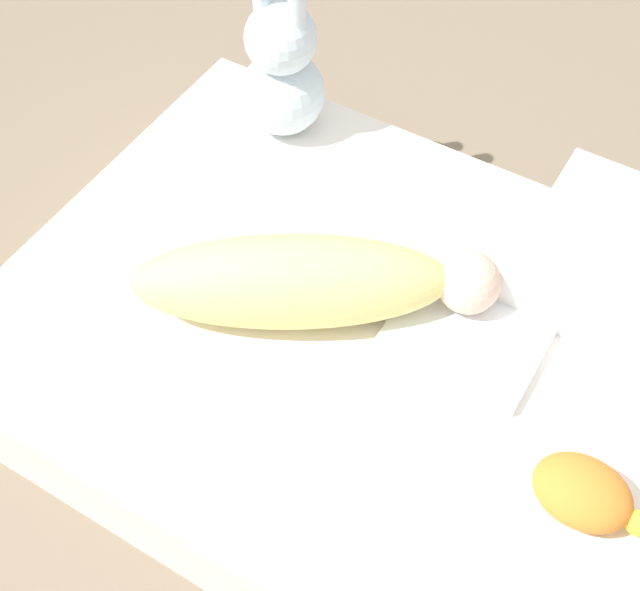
% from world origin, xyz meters
% --- Properties ---
extents(ground_plane, '(12.00, 12.00, 0.00)m').
position_xyz_m(ground_plane, '(0.00, 0.00, 0.00)').
color(ground_plane, '#7A6B56').
extents(bed_mattress, '(1.14, 0.91, 0.18)m').
position_xyz_m(bed_mattress, '(0.00, 0.00, 0.09)').
color(bed_mattress, white).
rests_on(bed_mattress, ground_plane).
extents(burp_cloth, '(0.25, 0.21, 0.02)m').
position_xyz_m(burp_cloth, '(0.19, 0.07, 0.19)').
color(burp_cloth, white).
rests_on(burp_cloth, bed_mattress).
extents(swaddled_baby, '(0.56, 0.41, 0.15)m').
position_xyz_m(swaddled_baby, '(-0.07, -0.02, 0.25)').
color(swaddled_baby, '#EFDB7F').
rests_on(swaddled_baby, bed_mattress).
extents(pillow, '(0.36, 0.33, 0.09)m').
position_xyz_m(pillow, '(0.38, 0.31, 0.22)').
color(pillow, white).
rests_on(pillow, bed_mattress).
extents(bunny_plush, '(0.16, 0.16, 0.35)m').
position_xyz_m(bunny_plush, '(-0.34, 0.35, 0.31)').
color(bunny_plush, silver).
rests_on(bunny_plush, bed_mattress).
extents(turtle_plush, '(0.17, 0.11, 0.07)m').
position_xyz_m(turtle_plush, '(0.45, -0.12, 0.21)').
color(turtle_plush, orange).
rests_on(turtle_plush, bed_mattress).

